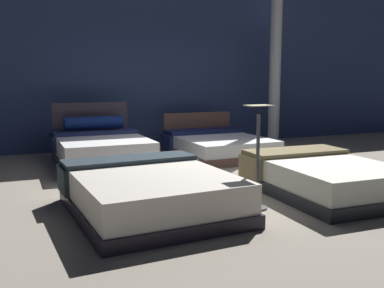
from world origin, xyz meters
name	(u,v)px	position (x,y,z in m)	size (l,w,h in m)	color
ground_plane	(193,176)	(0.00, 0.00, -0.01)	(18.00, 18.00, 0.02)	gray
showroom_back_wall	(137,65)	(0.00, 3.07, 1.75)	(18.00, 0.06, 3.50)	navy
bed_0	(150,192)	(-1.16, -1.52, 0.23)	(1.77, 2.08, 0.50)	black
bed_1	(323,177)	(1.13, -1.62, 0.22)	(1.50, 2.03, 0.48)	black
bed_2	(101,149)	(-1.14, 1.34, 0.28)	(1.52, 1.98, 1.03)	#302834
bed_3	(218,145)	(1.11, 1.43, 0.20)	(1.69, 2.07, 0.76)	brown
price_sign	(257,169)	(0.00, -1.86, 0.46)	(0.28, 0.24, 1.18)	#3F3F44
support_pillar	(275,66)	(2.96, 2.35, 1.75)	(0.25, 0.25, 3.50)	silver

